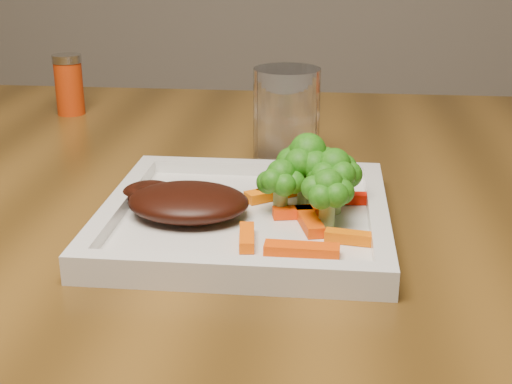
# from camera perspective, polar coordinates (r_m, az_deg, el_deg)

# --- Properties ---
(plate) EXTENTS (0.27, 0.27, 0.01)m
(plate) POSITION_cam_1_polar(r_m,az_deg,el_deg) (0.69, -0.83, -2.38)
(plate) COLOR silver
(plate) RESTS_ON dining_table
(steak) EXTENTS (0.12, 0.10, 0.03)m
(steak) POSITION_cam_1_polar(r_m,az_deg,el_deg) (0.68, -5.43, -0.80)
(steak) COLOR black
(steak) RESTS_ON plate
(broccoli_0) EXTENTS (0.09, 0.09, 0.07)m
(broccoli_0) POSITION_cam_1_polar(r_m,az_deg,el_deg) (0.71, 4.14, 1.69)
(broccoli_0) COLOR #106211
(broccoli_0) RESTS_ON plate
(broccoli_1) EXTENTS (0.06, 0.06, 0.06)m
(broccoli_1) POSITION_cam_1_polar(r_m,az_deg,el_deg) (0.69, 6.22, 0.89)
(broccoli_1) COLOR #255C0F
(broccoli_1) RESTS_ON plate
(broccoli_2) EXTENTS (0.05, 0.05, 0.06)m
(broccoli_2) POSITION_cam_1_polar(r_m,az_deg,el_deg) (0.65, 5.73, -0.50)
(broccoli_2) COLOR #217213
(broccoli_2) RESTS_ON plate
(broccoli_3) EXTENTS (0.06, 0.06, 0.06)m
(broccoli_3) POSITION_cam_1_polar(r_m,az_deg,el_deg) (0.68, 1.99, 0.63)
(broccoli_3) COLOR #126911
(broccoli_3) RESTS_ON plate
(carrot_0) EXTENTS (0.06, 0.02, 0.01)m
(carrot_0) POSITION_cam_1_polar(r_m,az_deg,el_deg) (0.61, 3.68, -4.66)
(carrot_0) COLOR #ED4403
(carrot_0) RESTS_ON plate
(carrot_1) EXTENTS (0.05, 0.02, 0.01)m
(carrot_1) POSITION_cam_1_polar(r_m,az_deg,el_deg) (0.63, 7.72, -3.63)
(carrot_1) COLOR #E66303
(carrot_1) RESTS_ON plate
(carrot_2) EXTENTS (0.02, 0.05, 0.01)m
(carrot_2) POSITION_cam_1_polar(r_m,az_deg,el_deg) (0.63, -0.74, -3.65)
(carrot_2) COLOR #F65804
(carrot_2) RESTS_ON plate
(carrot_3) EXTENTS (0.05, 0.02, 0.01)m
(carrot_3) POSITION_cam_1_polar(r_m,az_deg,el_deg) (0.72, 7.99, -0.50)
(carrot_3) COLOR red
(carrot_3) RESTS_ON plate
(carrot_4) EXTENTS (0.06, 0.05, 0.01)m
(carrot_4) POSITION_cam_1_polar(r_m,az_deg,el_deg) (0.73, 1.51, -0.07)
(carrot_4) COLOR #FF6D04
(carrot_4) RESTS_ON plate
(carrot_5) EXTENTS (0.03, 0.06, 0.01)m
(carrot_5) POSITION_cam_1_polar(r_m,az_deg,el_deg) (0.66, 4.27, -2.34)
(carrot_5) COLOR #DD4003
(carrot_5) RESTS_ON plate
(carrot_6) EXTENTS (0.05, 0.02, 0.01)m
(carrot_6) POSITION_cam_1_polar(r_m,az_deg,el_deg) (0.68, 3.46, -1.62)
(carrot_6) COLOR #FF3C04
(carrot_6) RESTS_ON plate
(spice_shaker) EXTENTS (0.05, 0.05, 0.09)m
(spice_shaker) POSITION_cam_1_polar(r_m,az_deg,el_deg) (1.14, -14.73, 8.30)
(spice_shaker) COLOR #B9320A
(spice_shaker) RESTS_ON dining_table
(drinking_glass) EXTENTS (0.10, 0.10, 0.12)m
(drinking_glass) POSITION_cam_1_polar(r_m,az_deg,el_deg) (0.85, 2.45, 5.87)
(drinking_glass) COLOR white
(drinking_glass) RESTS_ON dining_table
(carrot_7) EXTENTS (0.04, 0.05, 0.01)m
(carrot_7) POSITION_cam_1_polar(r_m,az_deg,el_deg) (0.74, 1.75, 0.17)
(carrot_7) COLOR #F35003
(carrot_7) RESTS_ON plate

